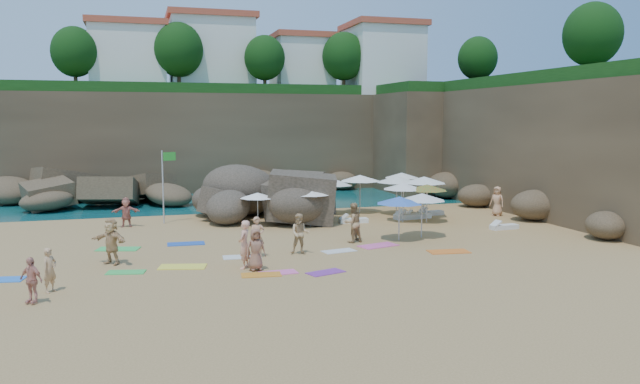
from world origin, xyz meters
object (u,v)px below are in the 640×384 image
object	(u,v)px
parasol_0	(258,195)
parasol_1	(402,175)
person_stand_6	(244,244)
person_stand_1	(353,223)
parasol_2	(335,182)
person_stand_0	(50,270)
person_stand_4	(497,201)
flag_pole	(165,177)
person_stand_5	(126,212)
rock_outcrop	(238,220)
person_stand_3	(357,226)
lounger_0	(306,217)
person_stand_2	(215,197)

from	to	relation	value
parasol_0	parasol_1	distance (m)	12.37
person_stand_6	person_stand_1	bearing A→B (deg)	151.01
parasol_2	person_stand_0	bearing A→B (deg)	-136.48
person_stand_0	person_stand_4	xyz separation A→B (m)	(24.26, 10.73, 0.13)
flag_pole	person_stand_5	distance (m)	2.91
flag_pole	parasol_0	xyz separation A→B (m)	(4.88, -2.37, -0.94)
rock_outcrop	person_stand_3	bearing A→B (deg)	-59.61
parasol_1	person_stand_3	distance (m)	13.12
rock_outcrop	parasol_2	xyz separation A→B (m)	(6.18, 0.36, 2.02)
rock_outcrop	lounger_0	world-z (taller)	rock_outcrop
parasol_1	person_stand_2	distance (m)	12.84
person_stand_2	person_stand_5	xyz separation A→B (m)	(-5.58, -5.92, 0.10)
parasol_1	person_stand_5	xyz separation A→B (m)	(-18.14, -3.66, -1.27)
parasol_2	lounger_0	xyz separation A→B (m)	(-2.20, -1.23, -1.90)
parasol_2	person_stand_2	bearing A→B (deg)	145.07
rock_outcrop	person_stand_6	distance (m)	12.30
person_stand_4	person_stand_5	world-z (taller)	person_stand_4
flag_pole	person_stand_6	world-z (taller)	flag_pole
flag_pole	person_stand_0	size ratio (longest dim) A/B	2.69
lounger_0	person_stand_0	bearing A→B (deg)	-122.66
lounger_0	person_stand_4	size ratio (longest dim) A/B	0.85
rock_outcrop	person_stand_4	distance (m)	15.95
parasol_0	person_stand_3	xyz separation A→B (m)	(3.93, -5.44, -1.01)
person_stand_3	person_stand_6	bearing A→B (deg)	133.13
person_stand_5	parasol_2	bearing A→B (deg)	8.53
parasol_0	parasol_2	size ratio (longest dim) A/B	0.86
parasol_1	person_stand_4	xyz separation A→B (m)	(3.81, -5.89, -1.18)
rock_outcrop	parasol_1	world-z (taller)	parasol_1
person_stand_5	parasol_1	bearing A→B (deg)	14.93
person_stand_5	person_stand_6	xyz separation A→B (m)	(4.70, -11.42, 0.15)
person_stand_2	person_stand_6	size ratio (longest dim) A/B	0.75
parasol_2	person_stand_0	distance (m)	20.45
person_stand_1	person_stand_4	size ratio (longest dim) A/B	1.06
lounger_0	person_stand_4	world-z (taller)	person_stand_4
person_stand_3	person_stand_4	distance (m)	12.06
parasol_2	person_stand_3	distance (m)	8.57
rock_outcrop	parasol_0	size ratio (longest dim) A/B	4.08
flag_pole	parasol_1	bearing A→B (deg)	10.96
person_stand_3	person_stand_4	world-z (taller)	person_stand_4
rock_outcrop	person_stand_0	bearing A→B (deg)	-122.18
person_stand_2	person_stand_3	world-z (taller)	person_stand_2
flag_pole	person_stand_5	world-z (taller)	flag_pole
parasol_0	person_stand_5	world-z (taller)	parasol_0
parasol_1	lounger_0	bearing A→B (deg)	-154.18
person_stand_4	person_stand_5	bearing A→B (deg)	-127.50
flag_pole	person_stand_1	distance (m)	11.91
lounger_0	person_stand_0	distance (m)	17.99
person_stand_4	person_stand_3	bearing A→B (deg)	-97.14
rock_outcrop	person_stand_1	bearing A→B (deg)	-62.81
parasol_0	person_stand_2	distance (m)	7.92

